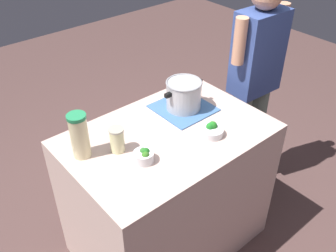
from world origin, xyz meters
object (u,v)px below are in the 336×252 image
(broccoli_bowl_front, at_px, (144,156))
(lemonade_pitcher, at_px, (79,135))
(person_cook, at_px, (254,83))
(cooking_pot, at_px, (184,94))
(mason_jar, at_px, (117,140))
(broccoli_bowl_center, at_px, (212,130))

(broccoli_bowl_front, bearing_deg, lemonade_pitcher, 131.33)
(person_cook, bearing_deg, broccoli_bowl_front, -169.82)
(cooking_pot, relative_size, person_cook, 0.18)
(mason_jar, distance_m, broccoli_bowl_front, 0.17)
(cooking_pot, height_order, lemonade_pitcher, lemonade_pitcher)
(broccoli_bowl_front, relative_size, broccoli_bowl_center, 0.80)
(person_cook, bearing_deg, lemonade_pitcher, 178.13)
(lemonade_pitcher, distance_m, mason_jar, 0.19)
(mason_jar, relative_size, broccoli_bowl_front, 1.31)
(mason_jar, bearing_deg, person_cook, 2.16)
(person_cook, bearing_deg, broccoli_bowl_center, -159.36)
(cooking_pot, height_order, mason_jar, cooking_pot)
(cooking_pot, bearing_deg, person_cook, -2.84)
(lemonade_pitcher, bearing_deg, mason_jar, -28.64)
(broccoli_bowl_front, distance_m, broccoli_bowl_center, 0.43)
(lemonade_pitcher, bearing_deg, broccoli_bowl_front, -48.67)
(cooking_pot, distance_m, broccoli_bowl_front, 0.54)
(cooking_pot, relative_size, broccoli_bowl_center, 2.14)
(lemonade_pitcher, relative_size, broccoli_bowl_center, 1.87)
(lemonade_pitcher, bearing_deg, person_cook, -1.87)
(lemonade_pitcher, distance_m, broccoli_bowl_center, 0.72)
(cooking_pot, xyz_separation_m, broccoli_bowl_front, (-0.48, -0.23, -0.07))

